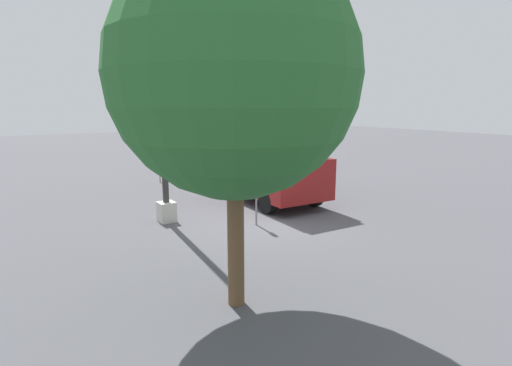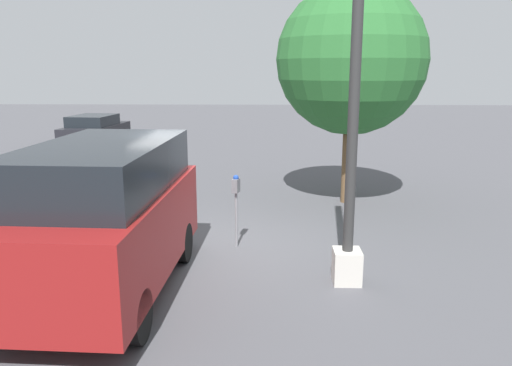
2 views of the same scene
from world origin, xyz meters
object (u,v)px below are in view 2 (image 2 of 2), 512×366
Objects in this scene: car_distant at (95,129)px; parked_van at (104,215)px; street_tree at (351,60)px; lamp_post at (352,157)px; parking_meter_near at (236,194)px.

parked_van is at bearing -154.71° from car_distant.
lamp_post is at bearing -8.25° from street_tree.
lamp_post is 17.17m from car_distant.
parking_meter_near is 0.26× the size of street_tree.
parked_van is at bearing -83.05° from lamp_post.
lamp_post reaches higher than parking_meter_near.
parked_van is 7.47m from street_tree.
street_tree is (-3.43, 2.62, 2.55)m from parking_meter_near.
parked_van is at bearing -39.03° from street_tree.
lamp_post is 1.11× the size of street_tree.
street_tree reaches higher than parked_van.
lamp_post is at bearing 99.29° from parked_van.
lamp_post is at bearing -142.34° from car_distant.
parking_meter_near is 0.32× the size of parked_van.
parking_meter_near reaches higher than car_distant.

